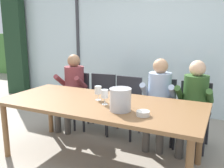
% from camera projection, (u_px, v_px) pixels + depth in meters
% --- Properties ---
extents(ground, '(14.00, 14.00, 0.00)m').
position_uv_depth(ground, '(129.00, 131.00, 3.90)').
color(ground, '#9E9384').
extents(window_glass_panel, '(7.63, 0.03, 2.60)m').
position_uv_depth(window_glass_panel, '(153.00, 46.00, 4.69)').
color(window_glass_panel, silver).
rests_on(window_glass_panel, ground).
extents(window_mullion_left, '(0.06, 0.06, 2.60)m').
position_uv_depth(window_mullion_left, '(78.00, 44.00, 5.40)').
color(window_mullion_left, '#38383D').
rests_on(window_mullion_left, ground).
extents(hillside_vineyard, '(13.63, 2.40, 1.50)m').
position_uv_depth(hillside_vineyard, '(181.00, 59.00, 7.49)').
color(hillside_vineyard, '#477A38').
rests_on(hillside_vineyard, ground).
extents(curtain_heavy_drape, '(0.56, 0.20, 2.60)m').
position_uv_depth(curtain_heavy_drape, '(15.00, 43.00, 6.00)').
color(curtain_heavy_drape, '#1E3823').
rests_on(curtain_heavy_drape, ground).
extents(dining_table, '(2.43, 1.06, 0.75)m').
position_uv_depth(dining_table, '(99.00, 107.00, 2.88)').
color(dining_table, brown).
rests_on(dining_table, ground).
extents(chair_near_curtain, '(0.47, 0.47, 0.89)m').
position_uv_depth(chair_near_curtain, '(75.00, 94.00, 4.14)').
color(chair_near_curtain, '#232328').
rests_on(chair_near_curtain, ground).
extents(chair_left_of_center, '(0.49, 0.49, 0.89)m').
position_uv_depth(chair_left_of_center, '(101.00, 97.00, 3.97)').
color(chair_left_of_center, '#232328').
rests_on(chair_left_of_center, ground).
extents(chair_center, '(0.45, 0.45, 0.89)m').
position_uv_depth(chair_center, '(126.00, 101.00, 3.74)').
color(chair_center, '#232328').
rests_on(chair_center, ground).
extents(chair_right_of_center, '(0.50, 0.50, 0.89)m').
position_uv_depth(chair_right_of_center, '(161.00, 105.00, 3.56)').
color(chair_right_of_center, '#232328').
rests_on(chair_right_of_center, ground).
extents(chair_near_window_right, '(0.46, 0.46, 0.89)m').
position_uv_depth(chair_near_window_right, '(194.00, 109.00, 3.34)').
color(chair_near_window_right, '#232328').
rests_on(chair_near_window_right, ground).
extents(person_maroon_top, '(0.48, 0.63, 1.20)m').
position_uv_depth(person_maroon_top, '(72.00, 86.00, 3.98)').
color(person_maroon_top, brown).
rests_on(person_maroon_top, ground).
extents(person_pale_blue_shirt, '(0.49, 0.63, 1.20)m').
position_uv_depth(person_pale_blue_shirt, '(158.00, 96.00, 3.37)').
color(person_pale_blue_shirt, '#9EB2D1').
rests_on(person_pale_blue_shirt, ground).
extents(person_olive_shirt, '(0.47, 0.62, 1.20)m').
position_uv_depth(person_olive_shirt, '(194.00, 100.00, 3.17)').
color(person_olive_shirt, '#2D5123').
rests_on(person_olive_shirt, ground).
extents(ice_bucket_primary, '(0.23, 0.23, 0.24)m').
position_uv_depth(ice_bucket_primary, '(120.00, 99.00, 2.53)').
color(ice_bucket_primary, '#B7B7BC').
rests_on(ice_bucket_primary, dining_table).
extents(tasting_bowl, '(0.13, 0.13, 0.05)m').
position_uv_depth(tasting_bowl, '(143.00, 113.00, 2.39)').
color(tasting_bowl, silver).
rests_on(tasting_bowl, dining_table).
extents(wine_glass_by_left_taster, '(0.08, 0.08, 0.17)m').
position_uv_depth(wine_glass_by_left_taster, '(105.00, 94.00, 2.75)').
color(wine_glass_by_left_taster, silver).
rests_on(wine_glass_by_left_taster, dining_table).
extents(wine_glass_near_bucket, '(0.08, 0.08, 0.17)m').
position_uv_depth(wine_glass_near_bucket, '(98.00, 91.00, 2.92)').
color(wine_glass_near_bucket, silver).
rests_on(wine_glass_near_bucket, dining_table).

